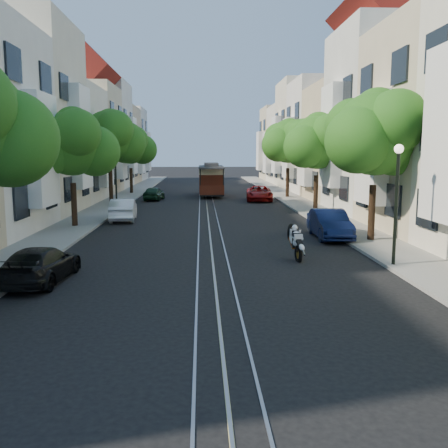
{
  "coord_description": "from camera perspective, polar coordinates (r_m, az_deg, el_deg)",
  "views": [
    {
      "loc": [
        -0.4,
        -12.8,
        4.0
      ],
      "look_at": [
        0.45,
        6.04,
        1.29
      ],
      "focal_mm": 40.0,
      "sensor_mm": 36.0,
      "label": 1
    }
  ],
  "objects": [
    {
      "name": "ground",
      "position": [
        40.99,
        -2.02,
        2.58
      ],
      "size": [
        200.0,
        200.0,
        0.0
      ],
      "primitive_type": "plane",
      "color": "black",
      "rests_on": "ground"
    },
    {
      "name": "sidewalk_east",
      "position": [
        41.69,
        8.0,
        2.68
      ],
      "size": [
        2.5,
        80.0,
        0.12
      ],
      "primitive_type": "cube",
      "color": "gray",
      "rests_on": "ground"
    },
    {
      "name": "sidewalk_west",
      "position": [
        41.55,
        -12.08,
        2.56
      ],
      "size": [
        2.5,
        80.0,
        0.12
      ],
      "primitive_type": "cube",
      "color": "gray",
      "rests_on": "ground"
    },
    {
      "name": "rail_left",
      "position": [
        40.99,
        -2.79,
        2.59
      ],
      "size": [
        0.06,
        80.0,
        0.02
      ],
      "primitive_type": "cube",
      "color": "gray",
      "rests_on": "ground"
    },
    {
      "name": "rail_slot",
      "position": [
        40.99,
        -2.02,
        2.59
      ],
      "size": [
        0.06,
        80.0,
        0.02
      ],
      "primitive_type": "cube",
      "color": "gray",
      "rests_on": "ground"
    },
    {
      "name": "rail_right",
      "position": [
        41.0,
        -1.26,
        2.6
      ],
      "size": [
        0.06,
        80.0,
        0.02
      ],
      "primitive_type": "cube",
      "color": "gray",
      "rests_on": "ground"
    },
    {
      "name": "lane_line",
      "position": [
        40.99,
        -2.02,
        2.58
      ],
      "size": [
        0.08,
        80.0,
        0.01
      ],
      "primitive_type": "cube",
      "color": "tan",
      "rests_on": "ground"
    },
    {
      "name": "townhouses_east",
      "position": [
        42.54,
        14.38,
        9.53
      ],
      "size": [
        7.75,
        72.0,
        12.0
      ],
      "color": "beige",
      "rests_on": "ground"
    },
    {
      "name": "townhouses_west",
      "position": [
        42.31,
        -18.57,
        9.23
      ],
      "size": [
        7.75,
        72.0,
        11.76
      ],
      "color": "silver",
      "rests_on": "ground"
    },
    {
      "name": "tree_e_b",
      "position": [
        23.09,
        17.03,
        9.65
      ],
      "size": [
        4.93,
        4.08,
        6.68
      ],
      "color": "black",
      "rests_on": "ground"
    },
    {
      "name": "tree_e_c",
      "position": [
        33.66,
        10.7,
        9.06
      ],
      "size": [
        4.84,
        3.99,
        6.52
      ],
      "color": "black",
      "rests_on": "ground"
    },
    {
      "name": "tree_e_d",
      "position": [
        44.45,
        7.43,
        9.24
      ],
      "size": [
        5.01,
        4.16,
        6.85
      ],
      "color": "black",
      "rests_on": "ground"
    },
    {
      "name": "tree_w_b",
      "position": [
        27.61,
        -16.92,
        8.66
      ],
      "size": [
        4.72,
        3.87,
        6.27
      ],
      "color": "black",
      "rests_on": "ground"
    },
    {
      "name": "tree_w_c",
      "position": [
        38.38,
        -12.89,
        9.58
      ],
      "size": [
        5.13,
        4.28,
        7.09
      ],
      "color": "black",
      "rests_on": "ground"
    },
    {
      "name": "tree_w_d",
      "position": [
        49.24,
        -10.59,
        8.74
      ],
      "size": [
        4.84,
        3.99,
        6.52
      ],
      "color": "black",
      "rests_on": "ground"
    },
    {
      "name": "lamp_east",
      "position": [
        18.12,
        19.17,
        4.07
      ],
      "size": [
        0.32,
        0.32,
        4.16
      ],
      "color": "black",
      "rests_on": "ground"
    },
    {
      "name": "lamp_west",
      "position": [
        35.31,
        -12.28,
        6.12
      ],
      "size": [
        0.32,
        0.32,
        4.16
      ],
      "color": "black",
      "rests_on": "ground"
    },
    {
      "name": "sportbike_rider",
      "position": [
        18.98,
        8.15,
        -1.81
      ],
      "size": [
        0.5,
        1.75,
        1.33
      ],
      "rotation": [
        0.0,
        0.0,
        0.11
      ],
      "color": "black",
      "rests_on": "ground"
    },
    {
      "name": "cable_car",
      "position": [
        46.18,
        -1.48,
        5.26
      ],
      "size": [
        2.26,
        7.24,
        2.78
      ],
      "rotation": [
        0.0,
        0.0,
        -0.0
      ],
      "color": "black",
      "rests_on": "ground"
    },
    {
      "name": "parked_car_e_mid",
      "position": [
        23.89,
        11.98,
        -0.0
      ],
      "size": [
        1.52,
        4.12,
        1.35
      ],
      "primitive_type": "imported",
      "rotation": [
        0.0,
        0.0,
        -0.02
      ],
      "color": "#0B1439",
      "rests_on": "ground"
    },
    {
      "name": "parked_car_e_far",
      "position": [
        41.57,
        4.05,
        3.51
      ],
      "size": [
        2.43,
        4.65,
        1.25
      ],
      "primitive_type": "imported",
      "rotation": [
        0.0,
        0.0,
        -0.08
      ],
      "color": "maroon",
      "rests_on": "ground"
    },
    {
      "name": "parked_car_w_near",
      "position": [
        16.49,
        -20.24,
        -4.37
      ],
      "size": [
        1.85,
        3.97,
        1.12
      ],
      "primitive_type": "imported",
      "rotation": [
        0.0,
        0.0,
        3.07
      ],
      "color": "black",
      "rests_on": "ground"
    },
    {
      "name": "parked_car_w_mid",
      "position": [
        30.1,
        -11.42,
        1.63
      ],
      "size": [
        1.67,
        4.04,
        1.3
      ],
      "primitive_type": "imported",
      "rotation": [
        0.0,
        0.0,
        3.22
      ],
      "color": "white",
      "rests_on": "ground"
    },
    {
      "name": "parked_car_w_far",
      "position": [
        42.49,
        -8.0,
        3.48
      ],
      "size": [
        1.75,
        3.52,
        1.15
      ],
      "primitive_type": "imported",
      "rotation": [
        0.0,
        0.0,
        3.02
      ],
      "color": "#143420",
      "rests_on": "ground"
    }
  ]
}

